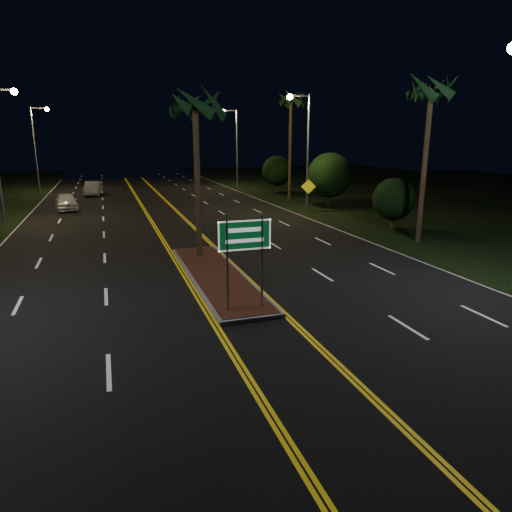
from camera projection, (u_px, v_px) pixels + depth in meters
name	position (u px, v px, depth m)	size (l,w,h in m)	color
ground	(274.00, 347.00, 13.00)	(120.00, 120.00, 0.00)	black
grass_right	(469.00, 198.00, 45.10)	(40.00, 110.00, 0.01)	black
median_island	(216.00, 276.00, 19.41)	(2.25, 10.25, 0.17)	gray
highway_sign	(245.00, 244.00, 14.97)	(1.80, 0.08, 3.20)	gray
streetlight_left_mid	(0.00, 140.00, 30.41)	(1.91, 0.44, 9.00)	gray
streetlight_left_far	(38.00, 139.00, 48.79)	(1.91, 0.44, 9.00)	gray
streetlight_right_mid	(304.00, 140.00, 35.03)	(1.91, 0.44, 9.00)	gray
streetlight_right_far	(234.00, 139.00, 53.41)	(1.91, 0.44, 9.00)	gray
palm_median	(195.00, 104.00, 20.83)	(2.40, 2.40, 8.30)	#382819
palm_right_near	(432.00, 90.00, 23.93)	(2.40, 2.40, 9.30)	#382819
palm_right_far	(291.00, 101.00, 42.17)	(2.40, 2.40, 10.30)	#382819
shrub_near	(394.00, 199.00, 29.49)	(2.70, 2.70, 3.30)	#382819
shrub_mid	(330.00, 175.00, 38.63)	(3.78, 3.78, 4.62)	#382819
shrub_far	(277.00, 171.00, 49.70)	(3.24, 3.24, 3.96)	#382819
car_near	(66.00, 200.00, 37.66)	(2.10, 4.91, 1.64)	white
car_far	(93.00, 187.00, 47.49)	(2.09, 4.87, 1.62)	#B6BAC0
warning_sign	(308.00, 191.00, 35.41)	(1.07, 0.42, 2.70)	gray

